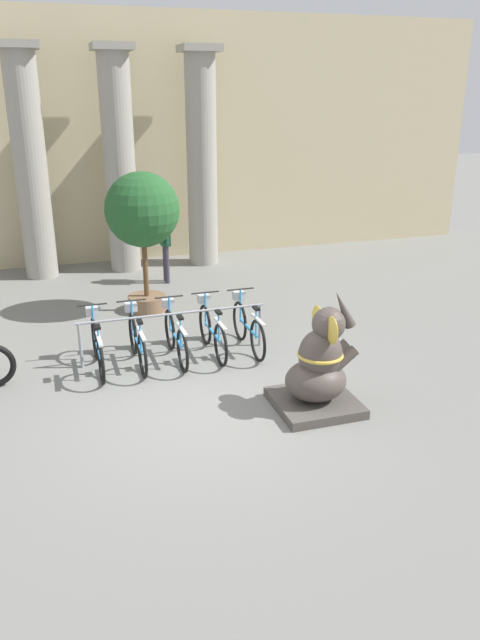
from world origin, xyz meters
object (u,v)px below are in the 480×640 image
object	(u,v)px
bicycle_1	(137,340)
elephant_statue	(319,369)
bicycle_4	(248,327)
person_pedestrian	(165,236)
potted_tree	(142,215)
bicycle_3	(212,331)
bicycle_2	(176,336)
bicycle_0	(97,346)

from	to	relation	value
bicycle_1	elephant_statue	bearing A→B (deg)	-45.82
bicycle_4	elephant_statue	bearing A→B (deg)	-83.07
bicycle_4	elephant_statue	xyz separation A→B (m)	(0.28, -2.27, 0.17)
person_pedestrian	potted_tree	world-z (taller)	potted_tree
bicycle_3	bicycle_2	bearing A→B (deg)	-175.97
bicycle_0	elephant_statue	xyz separation A→B (m)	(2.80, -2.21, 0.17)
bicycle_3	person_pedestrian	size ratio (longest dim) A/B	0.94
bicycle_3	elephant_statue	size ratio (longest dim) A/B	0.97
bicycle_2	elephant_statue	size ratio (longest dim) A/B	0.97
bicycle_1	bicycle_4	xyz separation A→B (m)	(1.89, 0.04, 0.00)
elephant_statue	bicycle_0	bearing A→B (deg)	141.71
bicycle_0	person_pedestrian	size ratio (longest dim) A/B	0.94
bicycle_0	bicycle_3	distance (m)	1.89
bicycle_0	bicycle_4	size ratio (longest dim) A/B	1.00
bicycle_4	elephant_statue	distance (m)	2.29
bicycle_3	bicycle_1	bearing A→B (deg)	-177.94
bicycle_4	elephant_statue	world-z (taller)	elephant_statue
bicycle_0	potted_tree	bearing A→B (deg)	64.59
bicycle_4	potted_tree	size ratio (longest dim) A/B	0.61
elephant_statue	person_pedestrian	size ratio (longest dim) A/B	0.96
potted_tree	person_pedestrian	bearing A→B (deg)	67.08
bicycle_4	potted_tree	world-z (taller)	potted_tree
bicycle_2	bicycle_4	xyz separation A→B (m)	(1.26, 0.04, 0.00)
bicycle_4	potted_tree	bearing A→B (deg)	117.13
bicycle_0	person_pedestrian	xyz separation A→B (m)	(2.00, 4.40, 0.67)
person_pedestrian	bicycle_0	bearing A→B (deg)	-114.39
bicycle_1	bicycle_2	world-z (taller)	same
bicycle_2	person_pedestrian	distance (m)	4.49
bicycle_3	elephant_statue	bearing A→B (deg)	-68.28
potted_tree	bicycle_4	bearing A→B (deg)	-62.87
bicycle_1	elephant_statue	distance (m)	3.12
person_pedestrian	bicycle_3	bearing A→B (deg)	-91.37
bicycle_1	bicycle_4	world-z (taller)	same
bicycle_1	bicycle_0	bearing A→B (deg)	-178.03
bicycle_1	bicycle_4	size ratio (longest dim) A/B	1.00
bicycle_2	person_pedestrian	size ratio (longest dim) A/B	0.94
bicycle_1	bicycle_4	bearing A→B (deg)	1.22
bicycle_0	bicycle_2	bearing A→B (deg)	1.02
bicycle_3	potted_tree	size ratio (longest dim) A/B	0.61
bicycle_1	bicycle_3	xyz separation A→B (m)	(1.26, 0.05, 0.00)
bicycle_4	person_pedestrian	bearing A→B (deg)	96.93
bicycle_3	elephant_statue	xyz separation A→B (m)	(0.91, -2.28, 0.17)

